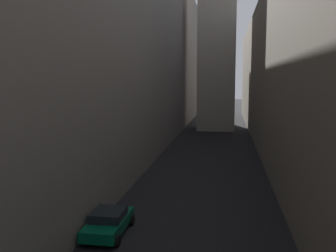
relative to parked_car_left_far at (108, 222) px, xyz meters
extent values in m
plane|color=black|center=(4.40, 22.80, -0.71)|extent=(264.00, 264.00, 0.00)
cube|color=slate|center=(-6.77, 24.80, 12.14)|extent=(11.34, 108.00, 25.70)
cube|color=#756B5B|center=(15.08, 24.80, 8.46)|extent=(10.36, 108.00, 18.34)
cube|color=#9E9384|center=(4.40, 46.60, 20.92)|extent=(6.21, 6.21, 43.26)
cube|color=#05472D|center=(0.00, 0.00, -0.11)|extent=(1.84, 4.29, 0.58)
cube|color=black|center=(0.00, -0.01, 0.41)|extent=(1.69, 2.01, 0.46)
cylinder|color=black|center=(-0.92, 1.46, -0.40)|extent=(0.22, 0.61, 0.61)
cylinder|color=black|center=(0.92, 1.46, -0.40)|extent=(0.22, 0.61, 0.61)
cylinder|color=black|center=(-0.92, -1.46, -0.40)|extent=(0.22, 0.61, 0.61)
cylinder|color=black|center=(0.92, -1.46, -0.40)|extent=(0.22, 0.61, 0.61)
camera|label=1|loc=(6.30, -19.39, 7.67)|focal=40.94mm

